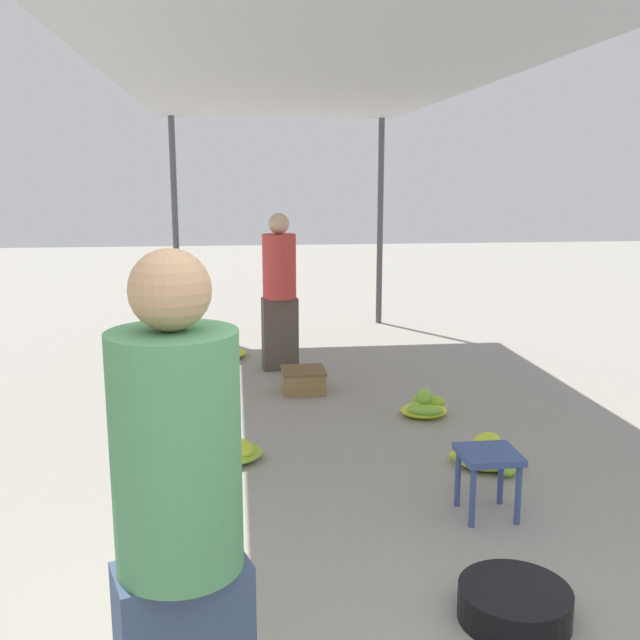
# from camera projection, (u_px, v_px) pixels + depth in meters

# --- Properties ---
(canopy_post_back_left) EXTENTS (0.08, 0.08, 2.76)m
(canopy_post_back_left) POSITION_uv_depth(u_px,v_px,m) (175.00, 225.00, 9.33)
(canopy_post_back_left) COLOR #4C4C51
(canopy_post_back_left) RESTS_ON ground
(canopy_post_back_right) EXTENTS (0.08, 0.08, 2.76)m
(canopy_post_back_right) POSITION_uv_depth(u_px,v_px,m) (380.00, 223.00, 9.65)
(canopy_post_back_right) COLOR #4C4C51
(canopy_post_back_right) RESTS_ON ground
(canopy_tarp) EXTENTS (3.13, 8.11, 0.04)m
(canopy_tarp) POSITION_uv_depth(u_px,v_px,m) (309.00, 71.00, 5.46)
(canopy_tarp) COLOR #B2B2B7
(canopy_tarp) RESTS_ON canopy_post_front_left
(vendor_foreground) EXTENTS (0.48, 0.48, 1.78)m
(vendor_foreground) POSITION_uv_depth(u_px,v_px,m) (180.00, 535.00, 2.12)
(vendor_foreground) COLOR #384766
(vendor_foreground) RESTS_ON ground
(stool) EXTENTS (0.34, 0.34, 0.40)m
(stool) POSITION_uv_depth(u_px,v_px,m) (488.00, 464.00, 4.19)
(stool) COLOR #384C84
(stool) RESTS_ON ground
(basin_black) EXTENTS (0.51, 0.51, 0.16)m
(basin_black) POSITION_uv_depth(u_px,v_px,m) (514.00, 604.00, 3.22)
(basin_black) COLOR black
(basin_black) RESTS_ON ground
(banana_pile_left_0) EXTENTS (0.49, 0.39, 0.34)m
(banana_pile_left_0) POSITION_uv_depth(u_px,v_px,m) (168.00, 575.00, 3.38)
(banana_pile_left_0) COLOR #C8D428
(banana_pile_left_0) RESTS_ON ground
(banana_pile_left_1) EXTENTS (0.55, 0.48, 0.16)m
(banana_pile_left_1) POSITION_uv_depth(u_px,v_px,m) (225.00, 452.00, 5.06)
(banana_pile_left_1) COLOR yellow
(banana_pile_left_1) RESTS_ON ground
(banana_pile_left_2) EXTENTS (0.53, 0.66, 0.19)m
(banana_pile_left_2) POSITION_uv_depth(u_px,v_px,m) (222.00, 352.00, 7.96)
(banana_pile_left_2) COLOR #9AC231
(banana_pile_left_2) RESTS_ON ground
(banana_pile_right_0) EXTENTS (0.51, 0.50, 0.24)m
(banana_pile_right_0) POSITION_uv_depth(u_px,v_px,m) (487.00, 455.00, 4.95)
(banana_pile_right_0) COLOR #B9CE2B
(banana_pile_right_0) RESTS_ON ground
(banana_pile_right_1) EXTENTS (0.42, 0.43, 0.24)m
(banana_pile_right_1) POSITION_uv_depth(u_px,v_px,m) (424.00, 407.00, 5.99)
(banana_pile_right_1) COLOR #96C031
(banana_pile_right_1) RESTS_ON ground
(crate_near) EXTENTS (0.41, 0.41, 0.21)m
(crate_near) POSITION_uv_depth(u_px,v_px,m) (303.00, 380.00, 6.69)
(crate_near) COLOR olive
(crate_near) RESTS_ON ground
(shopper_walking_mid) EXTENTS (0.38, 0.38, 1.63)m
(shopper_walking_mid) POSITION_uv_depth(u_px,v_px,m) (279.00, 290.00, 7.34)
(shopper_walking_mid) COLOR #4C4238
(shopper_walking_mid) RESTS_ON ground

